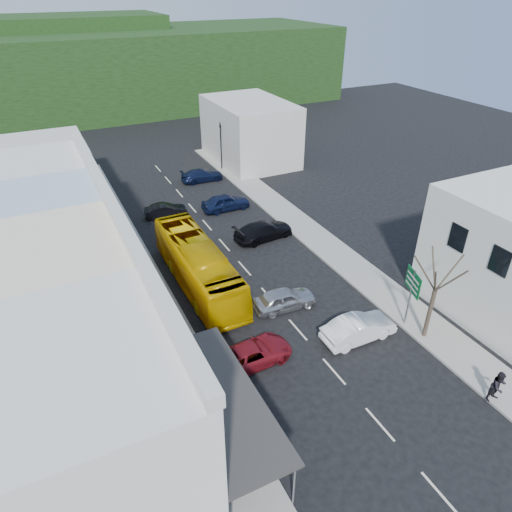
{
  "coord_description": "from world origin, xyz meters",
  "views": [
    {
      "loc": [
        -12.22,
        -18.76,
        19.05
      ],
      "look_at": [
        0.0,
        6.0,
        2.2
      ],
      "focal_mm": 32.0,
      "sensor_mm": 36.0,
      "label": 1
    }
  ],
  "objects_px": {
    "pedestrian_left": "(178,345)",
    "car_red": "(253,353)",
    "bus": "(198,267)",
    "car_white": "(358,330)",
    "car_silver": "(284,299)",
    "pedestrian_right": "(498,388)",
    "street_tree": "(435,291)",
    "traffic_signal": "(221,147)",
    "direction_sign": "(410,299)"
  },
  "relations": [
    {
      "from": "car_red",
      "to": "street_tree",
      "type": "distance_m",
      "value": 11.19
    },
    {
      "from": "car_white",
      "to": "traffic_signal",
      "type": "bearing_deg",
      "value": -6.76
    },
    {
      "from": "street_tree",
      "to": "traffic_signal",
      "type": "xyz_separation_m",
      "value": [
        -0.08,
        32.4,
        -0.79
      ]
    },
    {
      "from": "traffic_signal",
      "to": "car_red",
      "type": "bearing_deg",
      "value": 51.38
    },
    {
      "from": "car_white",
      "to": "car_red",
      "type": "xyz_separation_m",
      "value": [
        -6.69,
        1.04,
        0.0
      ]
    },
    {
      "from": "pedestrian_left",
      "to": "direction_sign",
      "type": "xyz_separation_m",
      "value": [
        13.93,
        -3.5,
        1.07
      ]
    },
    {
      "from": "car_silver",
      "to": "direction_sign",
      "type": "xyz_separation_m",
      "value": [
        6.08,
        -4.96,
        1.37
      ]
    },
    {
      "from": "direction_sign",
      "to": "car_red",
      "type": "bearing_deg",
      "value": -168.42
    },
    {
      "from": "car_white",
      "to": "car_red",
      "type": "relative_size",
      "value": 0.96
    },
    {
      "from": "street_tree",
      "to": "car_white",
      "type": "bearing_deg",
      "value": 155.59
    },
    {
      "from": "street_tree",
      "to": "traffic_signal",
      "type": "relative_size",
      "value": 1.29
    },
    {
      "from": "car_silver",
      "to": "traffic_signal",
      "type": "bearing_deg",
      "value": -9.59
    },
    {
      "from": "pedestrian_left",
      "to": "car_red",
      "type": "bearing_deg",
      "value": -109.58
    },
    {
      "from": "pedestrian_right",
      "to": "direction_sign",
      "type": "height_order",
      "value": "direction_sign"
    },
    {
      "from": "pedestrian_left",
      "to": "direction_sign",
      "type": "bearing_deg",
      "value": -93.06
    },
    {
      "from": "car_silver",
      "to": "traffic_signal",
      "type": "height_order",
      "value": "traffic_signal"
    },
    {
      "from": "direction_sign",
      "to": "pedestrian_left",
      "type": "bearing_deg",
      "value": -175.3
    },
    {
      "from": "car_silver",
      "to": "street_tree",
      "type": "height_order",
      "value": "street_tree"
    },
    {
      "from": "traffic_signal",
      "to": "car_silver",
      "type": "bearing_deg",
      "value": 57.13
    },
    {
      "from": "car_white",
      "to": "pedestrian_right",
      "type": "bearing_deg",
      "value": -154.38
    },
    {
      "from": "pedestrian_right",
      "to": "traffic_signal",
      "type": "bearing_deg",
      "value": 93.32
    },
    {
      "from": "bus",
      "to": "car_red",
      "type": "xyz_separation_m",
      "value": [
        0.07,
        -8.77,
        -0.85
      ]
    },
    {
      "from": "pedestrian_right",
      "to": "direction_sign",
      "type": "xyz_separation_m",
      "value": [
        0.1,
        6.9,
        1.07
      ]
    },
    {
      "from": "car_red",
      "to": "direction_sign",
      "type": "height_order",
      "value": "direction_sign"
    },
    {
      "from": "car_white",
      "to": "direction_sign",
      "type": "height_order",
      "value": "direction_sign"
    },
    {
      "from": "bus",
      "to": "car_silver",
      "type": "xyz_separation_m",
      "value": [
        4.19,
        -5.1,
        -0.85
      ]
    },
    {
      "from": "bus",
      "to": "pedestrian_left",
      "type": "relative_size",
      "value": 6.82
    },
    {
      "from": "bus",
      "to": "car_red",
      "type": "bearing_deg",
      "value": -89.72
    },
    {
      "from": "car_white",
      "to": "street_tree",
      "type": "bearing_deg",
      "value": -114.29
    },
    {
      "from": "car_silver",
      "to": "car_white",
      "type": "distance_m",
      "value": 5.36
    },
    {
      "from": "direction_sign",
      "to": "street_tree",
      "type": "bearing_deg",
      "value": -60.88
    },
    {
      "from": "traffic_signal",
      "to": "pedestrian_left",
      "type": "bearing_deg",
      "value": 43.48
    },
    {
      "from": "pedestrian_left",
      "to": "traffic_signal",
      "type": "bearing_deg",
      "value": -16.17
    },
    {
      "from": "car_white",
      "to": "car_silver",
      "type": "bearing_deg",
      "value": 28.79
    },
    {
      "from": "car_white",
      "to": "direction_sign",
      "type": "relative_size",
      "value": 1.06
    },
    {
      "from": "car_white",
      "to": "pedestrian_left",
      "type": "xyz_separation_m",
      "value": [
        -10.42,
        3.24,
        0.3
      ]
    },
    {
      "from": "car_white",
      "to": "pedestrian_right",
      "type": "xyz_separation_m",
      "value": [
        3.41,
        -7.15,
        0.3
      ]
    },
    {
      "from": "car_red",
      "to": "street_tree",
      "type": "bearing_deg",
      "value": -107.73
    },
    {
      "from": "car_silver",
      "to": "pedestrian_left",
      "type": "xyz_separation_m",
      "value": [
        -7.85,
        -1.46,
        0.3
      ]
    },
    {
      "from": "direction_sign",
      "to": "street_tree",
      "type": "relative_size",
      "value": 0.59
    },
    {
      "from": "bus",
      "to": "pedestrian_left",
      "type": "height_order",
      "value": "bus"
    },
    {
      "from": "car_white",
      "to": "traffic_signal",
      "type": "relative_size",
      "value": 0.8
    },
    {
      "from": "direction_sign",
      "to": "traffic_signal",
      "type": "distance_m",
      "value": 30.95
    },
    {
      "from": "car_white",
      "to": "direction_sign",
      "type": "xyz_separation_m",
      "value": [
        3.51,
        -0.26,
        1.37
      ]
    },
    {
      "from": "car_white",
      "to": "pedestrian_right",
      "type": "distance_m",
      "value": 7.93
    },
    {
      "from": "pedestrian_left",
      "to": "traffic_signal",
      "type": "height_order",
      "value": "traffic_signal"
    },
    {
      "from": "bus",
      "to": "pedestrian_left",
      "type": "bearing_deg",
      "value": -119.3
    },
    {
      "from": "car_red",
      "to": "pedestrian_right",
      "type": "bearing_deg",
      "value": -132.04
    },
    {
      "from": "car_silver",
      "to": "pedestrian_right",
      "type": "relative_size",
      "value": 2.59
    },
    {
      "from": "car_red",
      "to": "pedestrian_left",
      "type": "relative_size",
      "value": 2.71
    }
  ]
}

